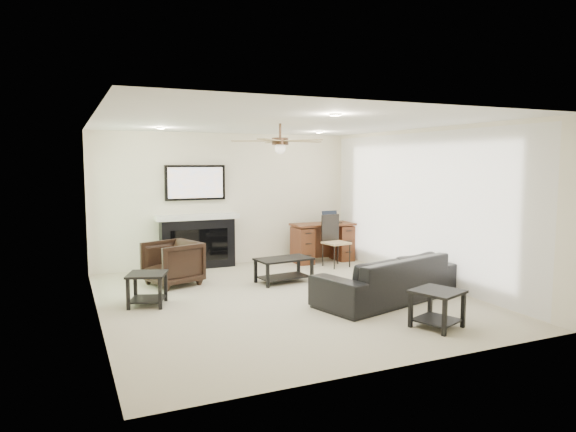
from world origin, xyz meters
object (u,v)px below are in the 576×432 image
desk (323,242)px  coffee_table (284,270)px  fireplace_unit (197,217)px  sofa (387,278)px  armchair (172,263)px

desk → coffee_table: bearing=-136.9°
coffee_table → desk: bearing=36.7°
fireplace_unit → coffee_table: bearing=-59.0°
sofa → desk: (0.50, 2.91, 0.06)m
sofa → coffee_table: bearing=-75.9°
sofa → fireplace_unit: 3.84m
sofa → armchair: (-2.60, 2.15, 0.03)m
armchair → desk: 3.19m
sofa → armchair: 3.37m
sofa → fireplace_unit: fireplace_unit is taller
armchair → desk: bearing=84.8°
coffee_table → desk: (1.40, 1.31, 0.18)m
sofa → fireplace_unit: bearing=-75.1°
sofa → armchair: bearing=-54.9°
sofa → desk: 2.95m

